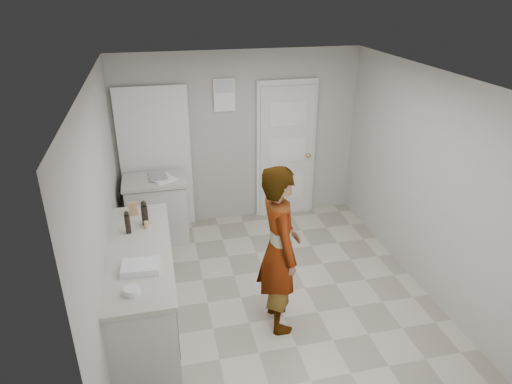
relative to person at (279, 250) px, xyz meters
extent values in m
plane|color=gray|center=(0.08, 0.48, -0.90)|extent=(4.00, 4.00, 0.00)
plane|color=#A19F98|center=(0.08, 2.48, 0.35)|extent=(3.50, 0.00, 3.50)
plane|color=#A19F98|center=(0.08, -1.52, 0.35)|extent=(3.50, 0.00, 3.50)
plane|color=#A19F98|center=(-1.67, 0.48, 0.35)|extent=(0.00, 4.00, 4.00)
plane|color=#A19F98|center=(1.83, 0.48, 0.35)|extent=(0.00, 4.00, 4.00)
plane|color=silver|center=(0.08, 0.48, 1.60)|extent=(4.00, 4.00, 0.00)
cube|color=silver|center=(0.78, 2.41, 0.10)|extent=(0.80, 0.05, 2.00)
cube|color=silver|center=(0.78, 2.44, 0.13)|extent=(0.90, 0.04, 2.10)
sphere|color=gold|center=(1.11, 2.36, 0.05)|extent=(0.07, 0.07, 0.07)
cube|color=white|center=(-0.12, 2.45, 1.00)|extent=(0.30, 0.02, 0.45)
cube|color=black|center=(-1.12, 2.45, 0.12)|extent=(0.90, 0.05, 2.04)
cube|color=silver|center=(-1.12, 2.42, 0.13)|extent=(0.98, 0.02, 2.10)
cube|color=silver|center=(-1.37, 0.28, -0.47)|extent=(0.60, 1.90, 0.86)
cube|color=black|center=(-1.37, 0.28, -0.86)|extent=(0.56, 1.86, 0.08)
cube|color=beige|center=(-1.37, 0.28, 0.00)|extent=(0.64, 1.96, 0.05)
cube|color=silver|center=(-1.17, 2.03, -0.47)|extent=(0.80, 0.55, 0.86)
cube|color=black|center=(-1.17, 2.03, -0.86)|extent=(0.75, 0.54, 0.08)
cube|color=beige|center=(-1.17, 2.03, 0.00)|extent=(0.84, 0.61, 0.05)
imported|color=silver|center=(0.00, 0.00, 0.00)|extent=(0.43, 0.66, 1.79)
cube|color=#A67553|center=(-1.42, 1.03, 0.11)|extent=(0.10, 0.05, 0.16)
cylinder|color=tan|center=(-1.28, 0.69, 0.07)|extent=(0.05, 0.05, 0.08)
cylinder|color=black|center=(-1.29, 0.78, 0.14)|extent=(0.07, 0.07, 0.22)
sphere|color=black|center=(-1.29, 0.78, 0.28)|extent=(0.06, 0.06, 0.06)
cylinder|color=black|center=(-1.46, 0.63, 0.13)|extent=(0.06, 0.06, 0.21)
sphere|color=black|center=(-1.46, 0.63, 0.26)|extent=(0.05, 0.05, 0.05)
cube|color=silver|center=(-1.34, -0.09, 0.06)|extent=(0.36, 0.27, 0.06)
cube|color=silver|center=(-1.34, -0.09, 0.05)|extent=(0.32, 0.22, 0.05)
cylinder|color=silver|center=(-1.41, -0.43, 0.06)|extent=(0.14, 0.14, 0.05)
sphere|color=white|center=(-1.43, -0.44, 0.06)|extent=(0.05, 0.05, 0.05)
sphere|color=white|center=(-1.39, -0.42, 0.06)|extent=(0.05, 0.05, 0.05)
cube|color=white|center=(-1.05, 2.01, 0.03)|extent=(0.41, 0.44, 0.01)
camera|label=1|loc=(-1.10, -3.72, 2.43)|focal=32.00mm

